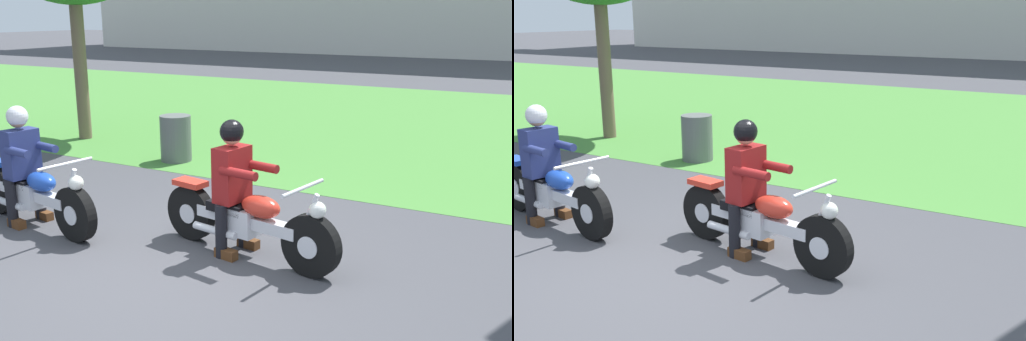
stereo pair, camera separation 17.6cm
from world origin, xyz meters
TOP-DOWN VIEW (x-y plane):
  - ground at (0.00, 0.00)m, footprint 120.00×120.00m
  - grass_verge at (0.00, 9.15)m, footprint 60.00×12.00m
  - motorcycle_lead at (0.51, 0.91)m, footprint 2.13×0.68m
  - rider_lead at (0.34, 0.93)m, footprint 0.60×0.52m
  - motorcycle_follow at (-2.06, 0.50)m, footprint 2.14×0.69m
  - rider_follow at (-2.23, 0.53)m, footprint 0.60×0.52m
  - trash_can at (-2.48, 3.80)m, footprint 0.51×0.51m

SIDE VIEW (x-z plane):
  - ground at x=0.00m, z-range 0.00..0.00m
  - grass_verge at x=0.00m, z-range 0.00..0.01m
  - motorcycle_lead at x=0.51m, z-range -0.05..0.81m
  - motorcycle_follow at x=-2.06m, z-range -0.05..0.81m
  - trash_can at x=-2.48m, z-range 0.00..0.76m
  - rider_lead at x=0.34m, z-range 0.11..1.50m
  - rider_follow at x=-2.23m, z-range 0.11..1.50m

